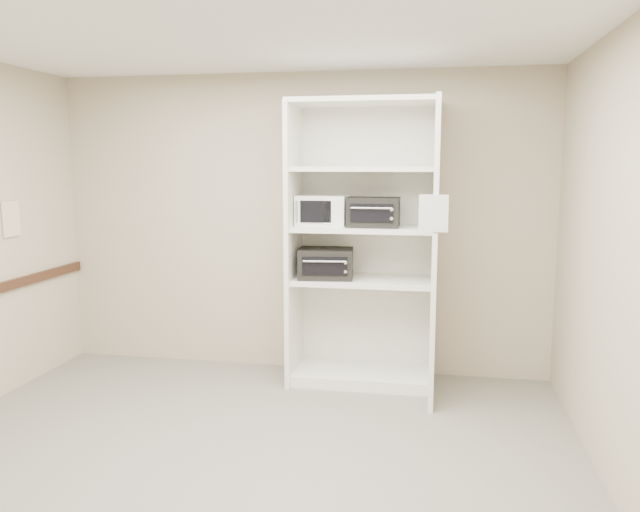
% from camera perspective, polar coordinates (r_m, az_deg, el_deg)
% --- Properties ---
extents(floor, '(4.50, 4.00, 0.01)m').
position_cam_1_polar(floor, '(4.19, -7.94, -18.47)').
color(floor, slate).
rests_on(floor, ground).
extents(ceiling, '(4.50, 4.00, 0.01)m').
position_cam_1_polar(ceiling, '(3.83, -8.81, 20.53)').
color(ceiling, white).
extents(wall_back, '(4.50, 0.02, 2.70)m').
position_cam_1_polar(wall_back, '(5.70, -1.90, 2.96)').
color(wall_back, tan).
rests_on(wall_back, ground).
extents(wall_front, '(4.50, 0.02, 2.70)m').
position_cam_1_polar(wall_front, '(2.03, -26.87, -7.89)').
color(wall_front, tan).
rests_on(wall_front, ground).
extents(wall_right, '(0.02, 4.00, 2.70)m').
position_cam_1_polar(wall_right, '(3.73, 26.47, -0.79)').
color(wall_right, tan).
rests_on(wall_right, ground).
extents(shelving_unit, '(1.24, 0.92, 2.42)m').
position_cam_1_polar(shelving_unit, '(5.33, 4.44, 0.19)').
color(shelving_unit, white).
rests_on(shelving_unit, floor).
extents(microwave, '(0.43, 0.33, 0.26)m').
position_cam_1_polar(microwave, '(5.37, 0.22, 4.21)').
color(microwave, white).
rests_on(microwave, shelving_unit).
extents(toaster_oven_upper, '(0.43, 0.32, 0.25)m').
position_cam_1_polar(toaster_oven_upper, '(5.23, 4.92, 4.02)').
color(toaster_oven_upper, black).
rests_on(toaster_oven_upper, shelving_unit).
extents(toaster_oven_lower, '(0.49, 0.39, 0.25)m').
position_cam_1_polar(toaster_oven_lower, '(5.34, 0.56, -0.68)').
color(toaster_oven_lower, black).
rests_on(toaster_oven_lower, shelving_unit).
extents(paper_sign, '(0.21, 0.03, 0.27)m').
position_cam_1_polar(paper_sign, '(4.63, 10.34, 3.85)').
color(paper_sign, white).
rests_on(paper_sign, shelving_unit).
extents(wall_poster, '(0.01, 0.21, 0.29)m').
position_cam_1_polar(wall_poster, '(5.76, -26.41, 3.05)').
color(wall_poster, silver).
rests_on(wall_poster, wall_left).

